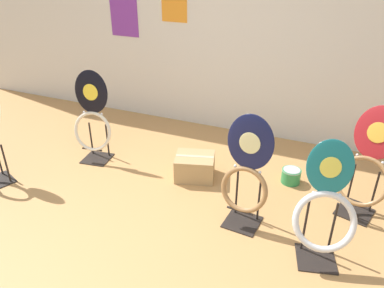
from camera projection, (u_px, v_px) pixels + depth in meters
The scene contains 8 objects.
ground_plane at pixel (126, 257), 2.79m from camera, with size 14.00×14.00×0.00m, color #B7844C.
wall_back at pixel (233, 22), 4.16m from camera, with size 8.00×0.07×2.60m.
toilet_seat_display_teal_sax at pixel (325, 212), 2.58m from camera, with size 0.48×0.39×0.92m.
toilet_seat_display_jazz_black at pixel (92, 119), 3.86m from camera, with size 0.44×0.32×0.97m.
toilet_seat_display_navy_moon at pixel (246, 175), 2.92m from camera, with size 0.40×0.30×0.97m.
toilet_seat_display_crimson_swirl at pixel (366, 168), 3.08m from camera, with size 0.48×0.47×0.93m.
paint_can at pixel (291, 175), 3.64m from camera, with size 0.19×0.19×0.15m.
storage_box at pixel (195, 167), 3.70m from camera, with size 0.45×0.41×0.24m.
Camera 1 is at (1.26, -1.71, 2.06)m, focal length 35.00 mm.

